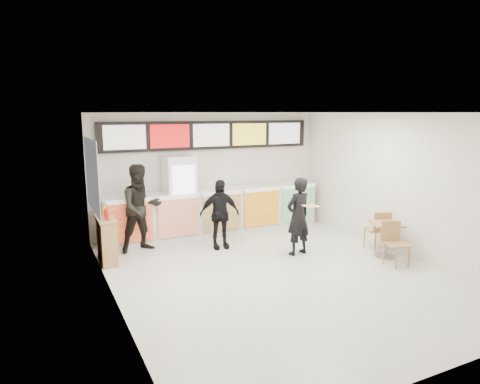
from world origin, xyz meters
TOP-DOWN VIEW (x-y plane):
  - floor at (0.00, 0.00)m, footprint 7.00×7.00m
  - ceiling at (0.00, 0.00)m, footprint 7.00×7.00m
  - wall_back at (0.00, 3.50)m, footprint 6.00×0.00m
  - wall_left at (-3.00, 0.00)m, footprint 0.00×7.00m
  - wall_right at (3.00, 0.00)m, footprint 0.00×7.00m
  - service_counter at (0.00, 3.09)m, footprint 5.56×0.77m
  - menu_board at (0.00, 3.41)m, footprint 5.50×0.14m
  - drinks_fridge at (-0.93, 3.11)m, footprint 0.70×0.67m
  - mirror_panel at (-2.99, 2.45)m, footprint 0.01×2.00m
  - customer_main at (0.94, 0.84)m, footprint 0.67×0.51m
  - customer_left at (-2.00, 2.55)m, footprint 1.02×0.85m
  - customer_mid at (-0.39, 1.97)m, footprint 0.95×0.47m
  - pizza_slice at (0.94, 0.39)m, footprint 0.36×0.36m
  - cafe_table at (2.50, -0.12)m, footprint 0.94×1.54m
  - condiment_ledge at (-2.82, 2.07)m, footprint 0.34×0.83m

SIDE VIEW (x-z plane):
  - floor at x=0.00m, z-range 0.00..0.00m
  - condiment_ledge at x=-2.82m, z-range -0.08..1.03m
  - cafe_table at x=2.50m, z-range 0.07..0.95m
  - service_counter at x=0.00m, z-range 0.00..1.14m
  - customer_mid at x=-0.39m, z-range 0.00..1.56m
  - customer_main at x=0.94m, z-range 0.00..1.67m
  - customer_left at x=-2.00m, z-range 0.00..1.92m
  - drinks_fridge at x=-0.93m, z-range 0.00..2.00m
  - pizza_slice at x=0.94m, z-range 1.15..1.17m
  - wall_back at x=0.00m, z-range -1.50..4.50m
  - wall_left at x=-3.00m, z-range -2.00..5.00m
  - wall_right at x=3.00m, z-range -2.00..5.00m
  - mirror_panel at x=-2.99m, z-range 1.00..2.50m
  - menu_board at x=0.00m, z-range 2.10..2.80m
  - ceiling at x=0.00m, z-range 3.00..3.00m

